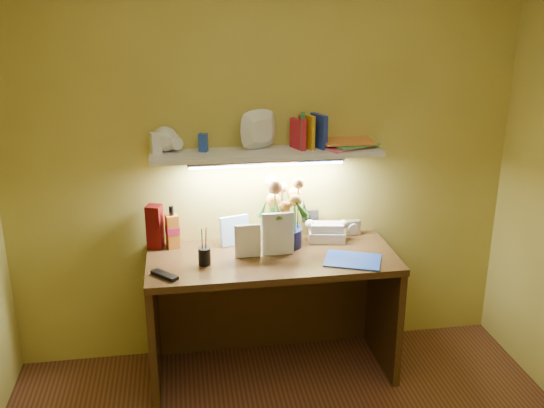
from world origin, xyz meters
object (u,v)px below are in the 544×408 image
Objects in this scene: telephone at (326,230)px; desk at (272,315)px; desk_clock at (353,227)px; flower_bouquet at (283,214)px; whisky_bottle at (172,227)px.

desk is at bearing -143.29° from telephone.
desk_clock is at bearing 28.10° from telephone.
flower_bouquet is 0.65m from whisky_bottle.
whisky_bottle is (-0.64, 0.07, -0.07)m from flower_bouquet.
desk_clock is (0.54, 0.24, 0.42)m from desk.
whisky_bottle is at bearing 159.12° from desk.
flower_bouquet is at bearing -6.16° from whisky_bottle.
whisky_bottle is (-1.09, -0.03, 0.08)m from desk_clock.
telephone is 0.83× the size of whisky_bottle.
desk_clock is at bearing 1.82° from whisky_bottle.
flower_bouquet is 0.48m from desk_clock.
desk is 0.59m from flower_bouquet.
whisky_bottle is at bearing -172.14° from telephone.
desk is at bearing -121.81° from flower_bouquet.
whisky_bottle is (-0.91, 0.03, 0.06)m from telephone.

